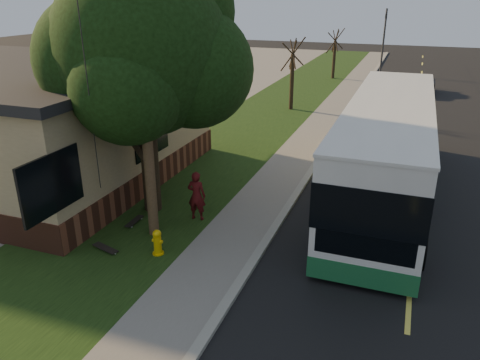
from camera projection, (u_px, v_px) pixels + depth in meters
name	position (u px, v px, depth m)	size (l,w,h in m)	color
ground	(247.00, 274.00, 12.14)	(120.00, 120.00, 0.00)	black
road	(417.00, 167.00, 19.55)	(8.00, 80.00, 0.01)	black
curb	(322.00, 155.00, 20.81)	(0.25, 80.00, 0.12)	gray
sidewalk	(300.00, 153.00, 21.14)	(2.00, 80.00, 0.08)	slate
grass_verge	(228.00, 145.00, 22.27)	(5.00, 80.00, 0.07)	black
building_lot	(58.00, 126.00, 25.50)	(15.00, 80.00, 0.04)	slate
fire_hydrant	(157.00, 242.00, 12.82)	(0.32, 0.32, 0.74)	#E4B40C
utility_pole	(142.00, 81.00, 12.33)	(2.86, 3.21, 9.07)	#473321
leafy_tree	(145.00, 51.00, 13.85)	(6.30, 6.00, 7.80)	black
bare_tree_near	(292.00, 75.00, 28.11)	(1.38, 1.21, 4.31)	black
bare_tree_far	(334.00, 54.00, 38.44)	(1.38, 1.21, 4.03)	black
traffic_signal	(384.00, 37.00, 40.36)	(0.18, 0.22, 5.50)	#2D2D30
transit_bus	(387.00, 147.00, 16.16)	(2.92, 12.65, 3.42)	silver
skateboarder	(197.00, 196.00, 14.65)	(0.59, 0.38, 1.61)	#4A0E10
skateboard_main	(134.00, 221.00, 14.65)	(0.23, 0.85, 0.08)	black
skateboard_spare	(105.00, 248.00, 13.10)	(0.92, 0.46, 0.08)	black
dumpster	(142.00, 130.00, 22.44)	(1.32, 1.05, 1.16)	black
distant_car	(422.00, 84.00, 33.37)	(1.60, 3.97, 1.35)	black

